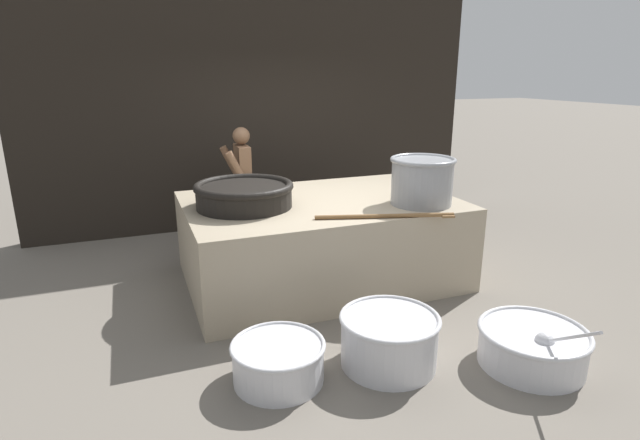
{
  "coord_description": "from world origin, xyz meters",
  "views": [
    {
      "loc": [
        -1.86,
        -4.8,
        2.22
      ],
      "look_at": [
        0.0,
        0.0,
        0.67
      ],
      "focal_mm": 28.0,
      "sensor_mm": 36.0,
      "label": 1
    }
  ],
  "objects_px": {
    "stock_pot": "(422,180)",
    "giant_wok_near": "(244,194)",
    "prep_bowl_vegetables": "(532,345)",
    "prep_bowl_extra": "(278,360)",
    "cook": "(243,183)",
    "prep_bowl_meat": "(389,338)"
  },
  "relations": [
    {
      "from": "stock_pot",
      "to": "cook",
      "type": "bearing_deg",
      "value": 127.06
    },
    {
      "from": "prep_bowl_vegetables",
      "to": "prep_bowl_meat",
      "type": "relative_size",
      "value": 1.38
    },
    {
      "from": "giant_wok_near",
      "to": "prep_bowl_vegetables",
      "type": "height_order",
      "value": "giant_wok_near"
    },
    {
      "from": "prep_bowl_meat",
      "to": "stock_pot",
      "type": "bearing_deg",
      "value": 50.7
    },
    {
      "from": "prep_bowl_vegetables",
      "to": "prep_bowl_extra",
      "type": "bearing_deg",
      "value": 164.89
    },
    {
      "from": "cook",
      "to": "giant_wok_near",
      "type": "bearing_deg",
      "value": 80.77
    },
    {
      "from": "stock_pot",
      "to": "prep_bowl_meat",
      "type": "bearing_deg",
      "value": -129.3
    },
    {
      "from": "cook",
      "to": "prep_bowl_meat",
      "type": "distance_m",
      "value": 3.24
    },
    {
      "from": "giant_wok_near",
      "to": "prep_bowl_extra",
      "type": "bearing_deg",
      "value": -95.7
    },
    {
      "from": "giant_wok_near",
      "to": "cook",
      "type": "relative_size",
      "value": 0.64
    },
    {
      "from": "cook",
      "to": "prep_bowl_extra",
      "type": "relative_size",
      "value": 2.19
    },
    {
      "from": "prep_bowl_meat",
      "to": "prep_bowl_extra",
      "type": "relative_size",
      "value": 1.11
    },
    {
      "from": "giant_wok_near",
      "to": "stock_pot",
      "type": "relative_size",
      "value": 1.5
    },
    {
      "from": "cook",
      "to": "prep_bowl_extra",
      "type": "xyz_separation_m",
      "value": [
        -0.45,
        -3.06,
        -0.67
      ]
    },
    {
      "from": "prep_bowl_vegetables",
      "to": "prep_bowl_meat",
      "type": "xyz_separation_m",
      "value": [
        -1.04,
        0.41,
        0.06
      ]
    },
    {
      "from": "stock_pot",
      "to": "prep_bowl_extra",
      "type": "height_order",
      "value": "stock_pot"
    },
    {
      "from": "prep_bowl_vegetables",
      "to": "prep_bowl_extra",
      "type": "relative_size",
      "value": 1.53
    },
    {
      "from": "cook",
      "to": "prep_bowl_meat",
      "type": "bearing_deg",
      "value": 99.97
    },
    {
      "from": "stock_pot",
      "to": "cook",
      "type": "height_order",
      "value": "cook"
    },
    {
      "from": "stock_pot",
      "to": "giant_wok_near",
      "type": "bearing_deg",
      "value": 162.56
    },
    {
      "from": "giant_wok_near",
      "to": "prep_bowl_extra",
      "type": "distance_m",
      "value": 1.91
    },
    {
      "from": "giant_wok_near",
      "to": "prep_bowl_vegetables",
      "type": "bearing_deg",
      "value": -51.83
    }
  ]
}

